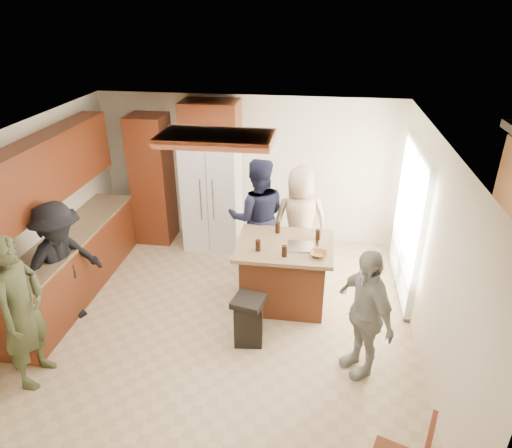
# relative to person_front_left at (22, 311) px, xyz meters

# --- Properties ---
(person_front_left) EXTENTS (0.49, 0.66, 1.80)m
(person_front_left) POSITION_rel_person_front_left_xyz_m (0.00, 0.00, 0.00)
(person_front_left) COLOR #3B4025
(person_front_left) RESTS_ON ground
(person_behind_left) EXTENTS (0.98, 0.70, 1.84)m
(person_behind_left) POSITION_rel_person_front_left_xyz_m (2.15, 2.59, 0.02)
(person_behind_left) COLOR black
(person_behind_left) RESTS_ON ground
(person_behind_right) EXTENTS (0.92, 0.69, 1.70)m
(person_behind_right) POSITION_rel_person_front_left_xyz_m (2.78, 2.71, -0.05)
(person_behind_right) COLOR tan
(person_behind_right) RESTS_ON ground
(person_side_right) EXTENTS (0.87, 1.03, 1.56)m
(person_side_right) POSITION_rel_person_front_left_xyz_m (3.60, 0.64, -0.12)
(person_side_right) COLOR #97968F
(person_side_right) RESTS_ON ground
(person_counter) EXTENTS (0.89, 1.20, 1.69)m
(person_counter) POSITION_rel_person_front_left_xyz_m (-0.13, 1.03, -0.05)
(person_counter) COLOR black
(person_counter) RESTS_ON ground
(left_cabinetry) EXTENTS (0.64, 3.00, 2.30)m
(left_cabinetry) POSITION_rel_person_front_left_xyz_m (-0.41, 1.63, 0.06)
(left_cabinetry) COLOR maroon
(left_cabinetry) RESTS_ON ground
(back_wall_units) EXTENTS (1.80, 0.60, 2.45)m
(back_wall_units) POSITION_rel_person_front_left_xyz_m (0.50, 3.43, 0.48)
(back_wall_units) COLOR maroon
(back_wall_units) RESTS_ON ground
(refrigerator) EXTENTS (0.90, 0.76, 1.80)m
(refrigerator) POSITION_rel_person_front_left_xyz_m (1.28, 3.35, 0.00)
(refrigerator) COLOR white
(refrigerator) RESTS_ON ground
(kitchen_island) EXTENTS (1.28, 1.03, 0.93)m
(kitchen_island) POSITION_rel_person_front_left_xyz_m (2.62, 1.80, -0.42)
(kitchen_island) COLOR #A04D29
(kitchen_island) RESTS_ON ground
(island_items) EXTENTS (0.92, 0.71, 0.15)m
(island_items) POSITION_rel_person_front_left_xyz_m (2.84, 1.71, 0.07)
(island_items) COLOR silver
(island_items) RESTS_ON kitchen_island
(trash_bin) EXTENTS (0.43, 0.43, 0.63)m
(trash_bin) POSITION_rel_person_front_left_xyz_m (2.27, 0.94, -0.58)
(trash_bin) COLOR black
(trash_bin) RESTS_ON ground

